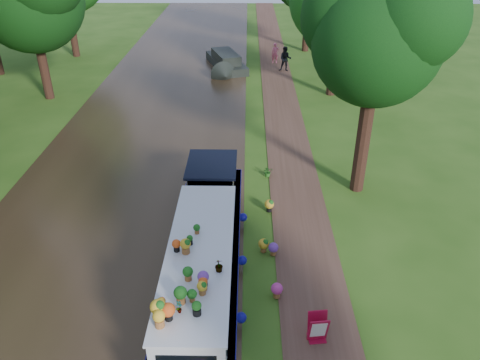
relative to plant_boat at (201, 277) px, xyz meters
The scene contains 10 objects.
ground 4.35m from the plant_boat, 58.20° to the left, with size 100.00×100.00×0.00m, color #2B5114.
canal_water 5.29m from the plant_boat, 135.95° to the left, with size 10.00×100.00×0.02m, color black.
towpath 5.08m from the plant_boat, 46.44° to the left, with size 2.20×100.00×0.03m, color #4A2F22.
plant_boat is the anchor object (origin of this frame).
tree_near_overhang 10.69m from the plant_boat, 47.95° to the left, with size 5.52×5.28×8.99m.
second_boat 24.29m from the plant_boat, 90.65° to the left, with size 3.50×6.78×1.24m.
sandwich_board 3.70m from the plant_boat, 25.30° to the right, with size 0.57×0.49×0.87m.
pedestrian_pink 26.03m from the plant_boat, 82.31° to the left, with size 0.56×0.37×1.53m, color #ED6181.
pedestrian_dark 23.99m from the plant_boat, 80.09° to the left, with size 0.87×0.68×1.80m, color black.
verge_plant 8.03m from the plant_boat, 73.31° to the left, with size 0.42×0.37×0.47m, color #29651E.
Camera 1 is at (-0.90, -14.28, 10.32)m, focal length 35.00 mm.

